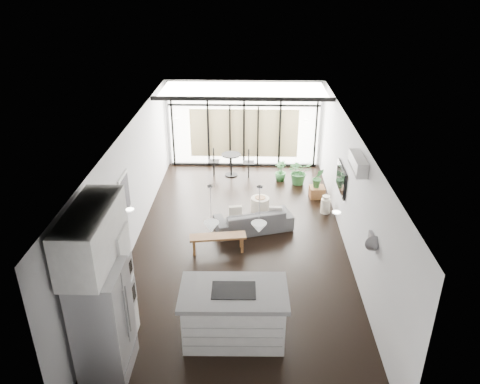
# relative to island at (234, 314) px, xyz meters

# --- Properties ---
(floor) EXTENTS (5.00, 10.00, 0.00)m
(floor) POSITION_rel_island_xyz_m (0.01, 3.05, -0.51)
(floor) COLOR black
(floor) RESTS_ON ground
(ceiling) EXTENTS (5.00, 10.00, 0.00)m
(ceiling) POSITION_rel_island_xyz_m (0.01, 3.05, 2.29)
(ceiling) COLOR white
(ceiling) RESTS_ON ground
(wall_left) EXTENTS (0.02, 10.00, 2.80)m
(wall_left) POSITION_rel_island_xyz_m (-2.49, 3.05, 0.89)
(wall_left) COLOR silver
(wall_left) RESTS_ON ground
(wall_right) EXTENTS (0.02, 10.00, 2.80)m
(wall_right) POSITION_rel_island_xyz_m (2.51, 3.05, 0.89)
(wall_right) COLOR silver
(wall_right) RESTS_ON ground
(wall_back) EXTENTS (5.00, 0.02, 2.80)m
(wall_back) POSITION_rel_island_xyz_m (0.01, 8.05, 0.89)
(wall_back) COLOR silver
(wall_back) RESTS_ON ground
(wall_front) EXTENTS (5.00, 0.02, 2.80)m
(wall_front) POSITION_rel_island_xyz_m (0.01, -1.95, 0.89)
(wall_front) COLOR silver
(wall_front) RESTS_ON ground
(glazing) EXTENTS (5.00, 0.20, 2.80)m
(glazing) POSITION_rel_island_xyz_m (0.01, 7.93, 0.89)
(glazing) COLOR black
(glazing) RESTS_ON ground
(skylight) EXTENTS (4.70, 1.90, 0.06)m
(skylight) POSITION_rel_island_xyz_m (0.01, 7.05, 2.26)
(skylight) COLOR white
(skylight) RESTS_ON ceiling
(neighbour_building) EXTENTS (3.50, 0.02, 1.60)m
(neighbour_building) POSITION_rel_island_xyz_m (0.01, 8.00, 0.59)
(neighbour_building) COLOR #D0C489
(neighbour_building) RESTS_ON ground
(island) EXTENTS (1.88, 1.14, 1.01)m
(island) POSITION_rel_island_xyz_m (0.00, 0.00, 0.00)
(island) COLOR white
(island) RESTS_ON floor
(cooktop) EXTENTS (0.76, 0.51, 0.01)m
(cooktop) POSITION_rel_island_xyz_m (0.00, 0.00, 0.51)
(cooktop) COLOR black
(cooktop) RESTS_ON island
(fridge) EXTENTS (0.74, 0.93, 1.92)m
(fridge) POSITION_rel_island_xyz_m (-2.01, -0.80, 0.45)
(fridge) COLOR #AAABB0
(fridge) RESTS_ON floor
(appliance_column) EXTENTS (0.57, 0.60, 2.20)m
(appliance_column) POSITION_rel_island_xyz_m (-2.04, -0.05, 0.59)
(appliance_column) COLOR white
(appliance_column) RESTS_ON floor
(upper_cabinets) EXTENTS (0.62, 1.75, 0.86)m
(upper_cabinets) POSITION_rel_island_xyz_m (-2.11, -0.45, 1.84)
(upper_cabinets) COLOR white
(upper_cabinets) RESTS_ON wall_left
(pendant_left) EXTENTS (0.26, 0.26, 0.18)m
(pendant_left) POSITION_rel_island_xyz_m (-0.39, 0.40, 1.51)
(pendant_left) COLOR white
(pendant_left) RESTS_ON ceiling
(pendant_right) EXTENTS (0.26, 0.26, 0.18)m
(pendant_right) POSITION_rel_island_xyz_m (0.41, 0.40, 1.51)
(pendant_right) COLOR white
(pendant_right) RESTS_ON ceiling
(sofa) EXTENTS (1.99, 1.10, 0.75)m
(sofa) POSITION_rel_island_xyz_m (0.34, 3.78, -0.13)
(sofa) COLOR #474749
(sofa) RESTS_ON floor
(console_bench) EXTENTS (1.33, 0.50, 0.42)m
(console_bench) POSITION_rel_island_xyz_m (-0.48, 2.76, -0.30)
(console_bench) COLOR brown
(console_bench) RESTS_ON floor
(pouf) EXTENTS (0.62, 0.62, 0.39)m
(pouf) POSITION_rel_island_xyz_m (0.52, 4.77, -0.31)
(pouf) COLOR beige
(pouf) RESTS_ON floor
(crate) EXTENTS (0.43, 0.43, 0.31)m
(crate) POSITION_rel_island_xyz_m (2.15, 5.66, -0.35)
(crate) COLOR brown
(crate) RESTS_ON floor
(plant_tall) EXTENTS (0.90, 0.95, 0.63)m
(plant_tall) POSITION_rel_island_xyz_m (1.71, 6.57, -0.19)
(plant_tall) COLOR #2E6831
(plant_tall) RESTS_ON floor
(plant_med) EXTENTS (0.64, 0.72, 0.35)m
(plant_med) POSITION_rel_island_xyz_m (1.17, 6.78, -0.33)
(plant_med) COLOR #2E6831
(plant_med) RESTS_ON floor
(plant_crate) EXTENTS (0.38, 0.61, 0.26)m
(plant_crate) POSITION_rel_island_xyz_m (2.15, 5.66, -0.07)
(plant_crate) COLOR #2E6831
(plant_crate) RESTS_ON crate
(milk_can) EXTENTS (0.27, 0.27, 0.50)m
(milk_can) POSITION_rel_island_xyz_m (2.26, 4.73, -0.26)
(milk_can) COLOR beige
(milk_can) RESTS_ON floor
(bistro_set) EXTENTS (1.52, 0.70, 0.71)m
(bistro_set) POSITION_rel_island_xyz_m (-0.37, 7.14, -0.15)
(bistro_set) COLOR black
(bistro_set) RESTS_ON floor
(tv) EXTENTS (0.05, 1.10, 0.65)m
(tv) POSITION_rel_island_xyz_m (2.47, 4.05, 0.79)
(tv) COLOR black
(tv) RESTS_ON wall_right
(ac_unit) EXTENTS (0.22, 0.90, 0.30)m
(ac_unit) POSITION_rel_island_xyz_m (2.39, 2.25, 1.94)
(ac_unit) COLOR silver
(ac_unit) RESTS_ON wall_right
(framed_art) EXTENTS (0.04, 0.70, 0.90)m
(framed_art) POSITION_rel_island_xyz_m (-2.46, 2.55, 1.04)
(framed_art) COLOR black
(framed_art) RESTS_ON wall_left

